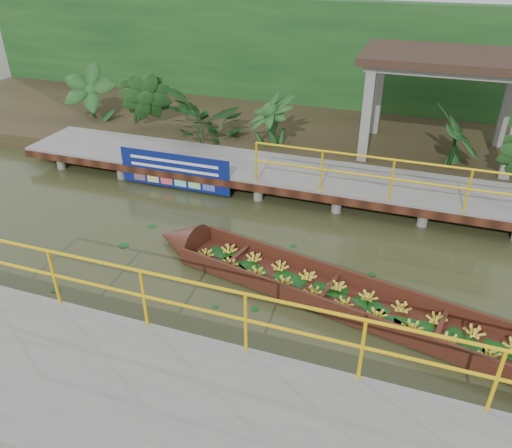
% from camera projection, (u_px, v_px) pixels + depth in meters
% --- Properties ---
extents(ground, '(80.00, 80.00, 0.00)m').
position_uv_depth(ground, '(261.00, 263.00, 10.18)').
color(ground, '#34371B').
rests_on(ground, ground).
extents(land_strip, '(30.00, 8.00, 0.45)m').
position_uv_depth(land_strip, '(335.00, 135.00, 16.21)').
color(land_strip, '#2E2517').
rests_on(land_strip, ground).
extents(far_dock, '(16.00, 2.06, 1.66)m').
position_uv_depth(far_dock, '(305.00, 177.00, 12.75)').
color(far_dock, slate).
rests_on(far_dock, ground).
extents(near_dock, '(18.00, 2.40, 1.73)m').
position_uv_depth(near_dock, '(230.00, 435.00, 6.31)').
color(near_dock, slate).
rests_on(near_dock, ground).
extents(pavilion, '(4.40, 3.00, 3.00)m').
position_uv_depth(pavilion, '(447.00, 68.00, 13.08)').
color(pavilion, slate).
rests_on(pavilion, ground).
extents(foliage_backdrop, '(30.00, 0.80, 4.00)m').
position_uv_depth(foliage_backdrop, '(354.00, 63.00, 17.38)').
color(foliage_backdrop, '#143E19').
rests_on(foliage_backdrop, ground).
extents(vendor_boat, '(9.93, 3.01, 2.23)m').
position_uv_depth(vendor_boat, '(403.00, 312.00, 8.45)').
color(vendor_boat, '#39160F').
rests_on(vendor_boat, ground).
extents(blue_banner, '(3.07, 0.04, 0.96)m').
position_uv_depth(blue_banner, '(174.00, 171.00, 12.86)').
color(blue_banner, navy).
rests_on(blue_banner, ground).
extents(tropical_plants, '(14.25, 1.25, 1.57)m').
position_uv_depth(tropical_plants, '(263.00, 119.00, 14.41)').
color(tropical_plants, '#143E19').
rests_on(tropical_plants, ground).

